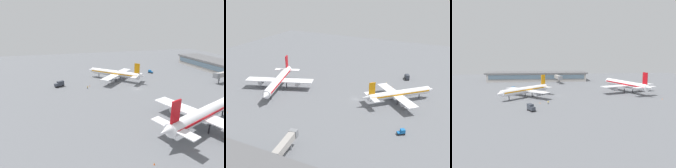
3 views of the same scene
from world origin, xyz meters
TOP-DOWN VIEW (x-y plane):
  - ground at (0.00, 0.00)m, footprint 288.00×288.00m
  - airplane_at_gate at (21.22, 6.80)m, footprint 32.23×32.66m
  - airplane_taxiing at (-44.67, -6.71)m, footprint 38.54×46.79m
  - baggage_tug at (31.46, -23.97)m, footprint 3.75×3.58m
  - catering_truck at (16.81, 42.43)m, footprint 4.27×5.84m
  - ground_crew_worker at (8.35, 27.17)m, footprint 0.54×0.54m
  - jet_bridge at (-2.36, -57.29)m, footprint 6.14×16.95m
  - safety_cone_near_gate at (-48.10, -42.32)m, footprint 0.44×0.44m
  - safety_cone_mid_apron at (12.62, 25.20)m, footprint 0.44×0.44m
  - safety_cone_far_side at (-57.57, 19.68)m, footprint 0.44×0.44m

SIDE VIEW (x-z plane):
  - ground at x=0.00m, z-range 0.00..0.00m
  - safety_cone_near_gate at x=-48.10m, z-range 0.00..0.60m
  - safety_cone_mid_apron at x=12.62m, z-range 0.00..0.60m
  - safety_cone_far_side at x=-57.57m, z-range 0.00..0.60m
  - ground_crew_worker at x=8.35m, z-range 0.01..1.68m
  - baggage_tug at x=31.46m, z-range 0.01..2.31m
  - catering_truck at x=16.81m, z-range 0.05..3.35m
  - airplane_at_gate at x=21.22m, z-range -1.72..10.86m
  - jet_bridge at x=-2.36m, z-range 1.75..8.49m
  - airplane_taxiing at x=-44.67m, z-range -2.02..12.76m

